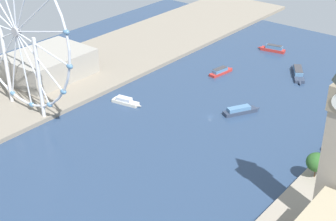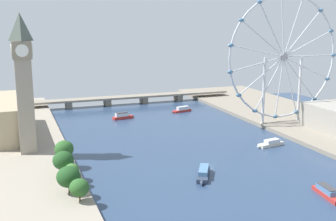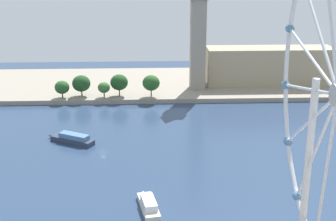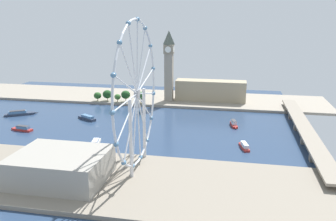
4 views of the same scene
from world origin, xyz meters
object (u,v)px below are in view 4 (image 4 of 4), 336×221
(clock_tower, at_px, (169,65))
(tour_boat_2, at_px, (96,142))
(ferris_wheel, at_px, (137,95))
(tour_boat_4, at_px, (22,129))
(riverside_hall, at_px, (61,167))
(parliament_block, at_px, (211,91))
(river_bridge, at_px, (305,130))
(tour_boat_0, at_px, (19,113))
(tour_boat_6, at_px, (244,146))
(tour_boat_5, at_px, (87,118))
(tour_boat_3, at_px, (234,124))

(clock_tower, bearing_deg, tour_boat_2, -12.07)
(ferris_wheel, relative_size, tour_boat_4, 4.14)
(riverside_hall, bearing_deg, tour_boat_2, -175.06)
(riverside_hall, bearing_deg, clock_tower, 173.21)
(parliament_block, relative_size, tour_boat_2, 3.78)
(river_bridge, bearing_deg, tour_boat_4, -82.72)
(parliament_block, relative_size, tour_boat_4, 3.49)
(tour_boat_0, bearing_deg, parliament_block, -5.69)
(ferris_wheel, bearing_deg, tour_boat_6, 127.32)
(ferris_wheel, relative_size, tour_boat_6, 4.75)
(parliament_block, distance_m, tour_boat_0, 234.04)
(parliament_block, bearing_deg, riverside_hall, -18.10)
(river_bridge, xyz_separation_m, tour_boat_2, (57.34, -185.30, -4.57))
(tour_boat_0, height_order, tour_boat_4, tour_boat_0)
(river_bridge, distance_m, tour_boat_2, 194.02)
(tour_boat_5, bearing_deg, river_bridge, -154.46)
(ferris_wheel, xyz_separation_m, tour_boat_0, (-115.45, -174.12, -54.61))
(ferris_wheel, bearing_deg, tour_boat_3, 150.65)
(riverside_hall, relative_size, tour_boat_5, 2.28)
(tour_boat_4, xyz_separation_m, tour_boat_5, (-47.92, 47.31, 0.03))
(ferris_wheel, bearing_deg, riverside_hall, -54.99)
(clock_tower, relative_size, river_bridge, 0.39)
(tour_boat_4, xyz_separation_m, tour_boat_6, (6.83, 215.62, 0.04))
(tour_boat_6, bearing_deg, tour_boat_5, 56.87)
(tour_boat_3, bearing_deg, tour_boat_4, -86.13)
(clock_tower, distance_m, tour_boat_4, 191.19)
(parliament_block, height_order, tour_boat_4, parliament_block)
(tour_boat_4, height_order, tour_boat_6, tour_boat_4)
(tour_boat_2, xyz_separation_m, tour_boat_5, (-70.54, -39.34, 0.23))
(ferris_wheel, xyz_separation_m, tour_boat_4, (-65.84, -138.22, -54.76))
(ferris_wheel, bearing_deg, river_bridge, 126.94)
(ferris_wheel, height_order, tour_boat_0, ferris_wheel)
(tour_boat_0, distance_m, tour_boat_4, 61.24)
(riverside_hall, distance_m, tour_boat_2, 75.85)
(tour_boat_2, xyz_separation_m, tour_boat_4, (-22.62, -86.64, 0.20))
(river_bridge, distance_m, tour_boat_3, 69.00)
(tour_boat_5, bearing_deg, tour_boat_0, 27.75)
(tour_boat_0, height_order, tour_boat_5, tour_boat_0)
(parliament_block, xyz_separation_m, riverside_hall, (248.77, -81.31, -3.61))
(riverside_hall, bearing_deg, tour_boat_5, -162.51)
(riverside_hall, xyz_separation_m, tour_boat_5, (-145.36, -45.80, -10.40))
(tour_boat_3, bearing_deg, tour_boat_0, -99.79)
(tour_boat_2, distance_m, tour_boat_6, 129.94)
(ferris_wheel, distance_m, tour_boat_0, 215.93)
(clock_tower, height_order, tour_boat_3, clock_tower)
(ferris_wheel, bearing_deg, tour_boat_5, -141.37)
(riverside_hall, distance_m, tour_boat_6, 152.73)
(ferris_wheel, height_order, tour_boat_5, ferris_wheel)
(riverside_hall, distance_m, tour_boat_0, 195.89)
(tour_boat_4, bearing_deg, tour_boat_3, -156.81)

